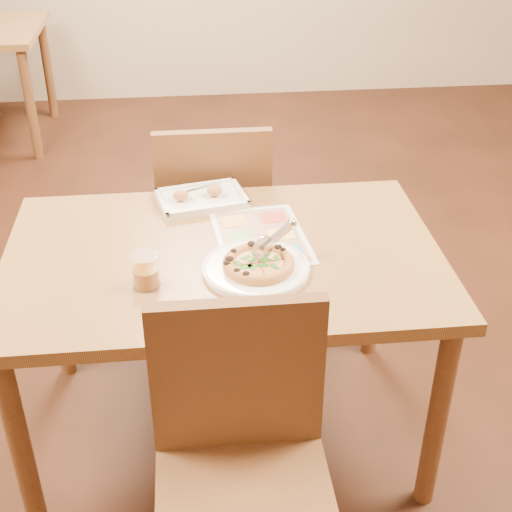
{
  "coord_description": "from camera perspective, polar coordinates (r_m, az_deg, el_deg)",
  "views": [
    {
      "loc": [
        -0.09,
        -1.81,
        1.83
      ],
      "look_at": [
        0.09,
        -0.11,
        0.77
      ],
      "focal_mm": 50.0,
      "sensor_mm": 36.0,
      "label": 1
    }
  ],
  "objects": [
    {
      "name": "pizza",
      "position": [
        2.02,
        0.21,
        -0.61
      ],
      "size": [
        0.21,
        0.21,
        0.03
      ],
      "rotation": [
        0.0,
        0.0,
        0.15
      ],
      "color": "#CB7F45",
      "rests_on": "plate"
    },
    {
      "name": "glass_tumbler",
      "position": [
        1.97,
        -8.84,
        -1.31
      ],
      "size": [
        0.08,
        0.08,
        0.1
      ],
      "rotation": [
        0.0,
        0.0,
        0.39
      ],
      "color": "#804309",
      "rests_on": "dining_table"
    },
    {
      "name": "plate",
      "position": [
        2.03,
        0.0,
        -1.0
      ],
      "size": [
        0.34,
        0.34,
        0.02
      ],
      "primitive_type": "cylinder",
      "rotation": [
        0.0,
        0.0,
        0.12
      ],
      "color": "white",
      "rests_on": "dining_table"
    },
    {
      "name": "room",
      "position": [
        1.87,
        -3.16,
        16.98
      ],
      "size": [
        7.0,
        7.0,
        7.0
      ],
      "color": "#37190F",
      "rests_on": "ground"
    },
    {
      "name": "appetizer_tray",
      "position": [
        2.4,
        -4.39,
        4.55
      ],
      "size": [
        0.32,
        0.25,
        0.05
      ],
      "rotation": [
        0.0,
        0.0,
        0.21
      ],
      "color": "white",
      "rests_on": "dining_table"
    },
    {
      "name": "menu",
      "position": [
        2.19,
        0.39,
        1.57
      ],
      "size": [
        0.31,
        0.4,
        0.0
      ],
      "primitive_type": "cube",
      "rotation": [
        0.0,
        0.0,
        0.09
      ],
      "color": "silver",
      "rests_on": "dining_table"
    },
    {
      "name": "chair_far",
      "position": [
        2.72,
        -3.42,
        4.13
      ],
      "size": [
        0.42,
        0.42,
        0.47
      ],
      "rotation": [
        0.0,
        0.0,
        3.14
      ],
      "color": "brown",
      "rests_on": "ground"
    },
    {
      "name": "pizza_cutter",
      "position": [
        2.01,
        1.34,
        1.27
      ],
      "size": [
        0.13,
        0.09,
        0.09
      ],
      "rotation": [
        0.0,
        0.0,
        0.6
      ],
      "color": "silver",
      "rests_on": "pizza"
    },
    {
      "name": "dining_table",
      "position": [
        2.17,
        -2.61,
        -1.61
      ],
      "size": [
        1.3,
        0.85,
        0.72
      ],
      "color": "olive",
      "rests_on": "ground"
    },
    {
      "name": "chair_near",
      "position": [
        1.75,
        -1.19,
        -14.39
      ],
      "size": [
        0.42,
        0.42,
        0.47
      ],
      "color": "brown",
      "rests_on": "ground"
    }
  ]
}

